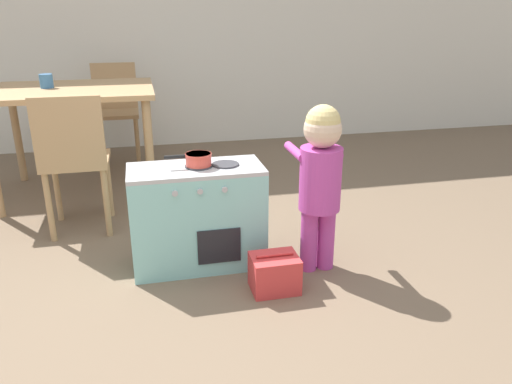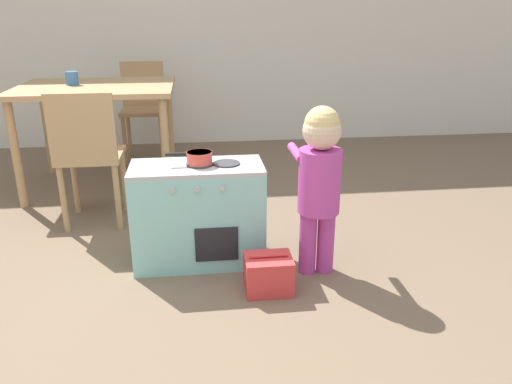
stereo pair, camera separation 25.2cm
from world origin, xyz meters
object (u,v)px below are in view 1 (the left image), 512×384
Objects in this scene: play_kitchen at (198,217)px; cup_on_table at (46,81)px; dining_chair_near at (75,159)px; toy_basket at (274,273)px; dining_table at (74,102)px; toy_pot at (198,159)px; dining_chair_far at (116,109)px; child_figure at (320,170)px.

play_kitchen is 7.13× the size of cup_on_table.
cup_on_table is (-0.22, 0.77, 0.35)m from dining_chair_near.
toy_basket is 2.02m from dining_table.
dining_chair_near is at bearing 139.34° from toy_pot.
play_kitchen is 0.80× the size of dining_chair_near.
dining_table is (-1.01, 1.65, 0.57)m from toy_basket.
toy_basket is at bearing -55.02° from cup_on_table.
dining_table reaches higher than toy_pot.
cup_on_table is (-1.18, 1.68, 0.72)m from toy_basket.
cup_on_table reaches higher than play_kitchen.
play_kitchen is 0.80× the size of dining_chair_far.
toy_pot reaches higher than toy_basket.
play_kitchen is 3.00× the size of toy_basket.
cup_on_table is at bearing 122.74° from play_kitchen.
toy_basket is at bearing -48.70° from toy_pot.
toy_pot is at bearing -61.48° from dining_table.
play_kitchen is at bearing -177.91° from toy_pot.
cup_on_table reaches higher than dining_chair_near.
toy_pot is 2.48× the size of cup_on_table.
toy_pot is 0.67m from toy_basket.
dining_chair_far is (0.24, 0.78, -0.20)m from dining_table.
toy_basket is 0.20× the size of dining_table.
dining_chair_near reaches higher than toy_basket.
dining_table is at bearing -11.30° from cup_on_table.
dining_chair_far is (-0.46, 2.08, -0.12)m from toy_pot.
cup_on_table is at bearing 105.89° from dining_chair_near.
child_figure reaches higher than cup_on_table.
dining_chair_near is (-1.22, 0.74, -0.08)m from child_figure.
dining_chair_near is at bearing 138.74° from play_kitchen.
dining_table is (-1.28, 1.49, 0.13)m from child_figure.
toy_basket is 1.37m from dining_chair_near.
dining_table is at bearing 118.06° from play_kitchen.
play_kitchen is at bearing 132.54° from toy_basket.
toy_basket is 2.17m from cup_on_table.
child_figure is 3.82× the size of toy_basket.
dining_chair_near is (-0.64, 0.56, 0.19)m from play_kitchen.
dining_table is 0.84m from dining_chair_far.
toy_pot is 1.48m from dining_table.
dining_chair_near is (0.06, -0.74, -0.20)m from dining_table.
play_kitchen is 0.50m from toy_basket.
child_figure is 9.07× the size of cup_on_table.
toy_pot is 0.87m from dining_chair_near.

